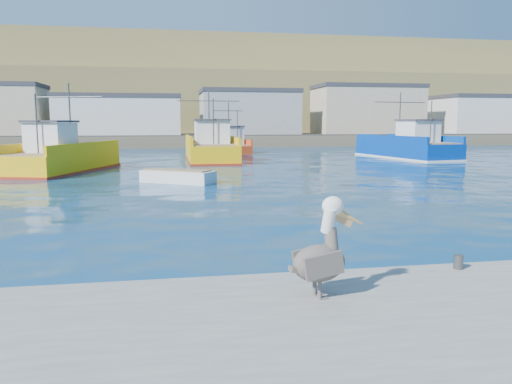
% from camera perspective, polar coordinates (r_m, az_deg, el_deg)
% --- Properties ---
extents(ground, '(260.00, 260.00, 0.00)m').
position_cam_1_polar(ground, '(13.56, 3.15, -7.34)').
color(ground, navy).
rests_on(ground, ground).
extents(dock_bollards, '(36.20, 0.20, 0.30)m').
position_cam_1_polar(dock_bollards, '(10.43, 10.76, -8.50)').
color(dock_bollards, '#4C4C4C').
rests_on(dock_bollards, dock).
extents(far_shore, '(200.00, 81.00, 24.00)m').
position_cam_1_polar(far_shore, '(122.09, -8.83, 10.44)').
color(far_shore, brown).
rests_on(far_shore, ground).
extents(trawler_yellow_a, '(7.05, 11.83, 6.51)m').
position_cam_1_polar(trawler_yellow_a, '(38.82, -21.24, 3.69)').
color(trawler_yellow_a, '#EFB40B').
rests_on(trawler_yellow_a, ground).
extents(trawler_yellow_b, '(5.88, 12.43, 6.66)m').
position_cam_1_polar(trawler_yellow_b, '(46.91, -5.21, 4.93)').
color(trawler_yellow_b, '#EFB40B').
rests_on(trawler_yellow_b, ground).
extents(trawler_blue, '(6.28, 12.94, 6.66)m').
position_cam_1_polar(trawler_blue, '(52.44, 16.94, 4.94)').
color(trawler_blue, '#013193').
rests_on(trawler_blue, ground).
extents(boat_orange, '(4.17, 7.33, 5.90)m').
position_cam_1_polar(boat_orange, '(58.46, -2.80, 5.43)').
color(boat_orange, red).
rests_on(boat_orange, ground).
extents(skiff_mid, '(4.55, 3.71, 0.96)m').
position_cam_1_polar(skiff_mid, '(30.06, -8.93, 1.64)').
color(skiff_mid, silver).
rests_on(skiff_mid, ground).
extents(pelican, '(1.46, 0.72, 1.80)m').
position_cam_1_polar(pelican, '(8.94, 7.54, -7.09)').
color(pelican, '#595451').
rests_on(pelican, dock).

